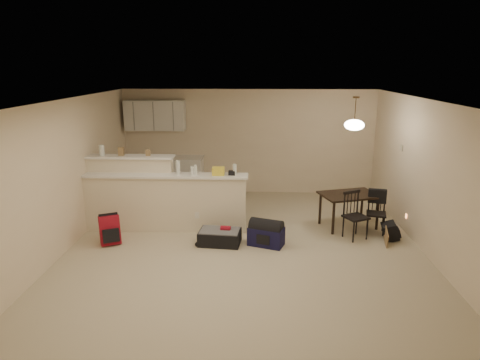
{
  "coord_description": "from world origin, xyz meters",
  "views": [
    {
      "loc": [
        0.19,
        -6.68,
        3.03
      ],
      "look_at": [
        -0.1,
        0.7,
        1.05
      ],
      "focal_mm": 32.0,
      "sensor_mm": 36.0,
      "label": 1
    }
  ],
  "objects_px": {
    "pendant_lamp": "(354,124)",
    "dining_chair_far": "(376,213)",
    "dining_chair_near": "(356,216)",
    "navy_duffel": "(266,236)",
    "red_backpack": "(110,230)",
    "black_daypack": "(390,231)",
    "suitcase": "(220,237)",
    "dining_table": "(349,198)"
  },
  "relations": [
    {
      "from": "navy_duffel",
      "to": "black_daypack",
      "type": "xyz_separation_m",
      "value": [
        2.24,
        0.36,
        -0.02
      ]
    },
    {
      "from": "dining_table",
      "to": "suitcase",
      "type": "xyz_separation_m",
      "value": [
        -2.41,
        -0.92,
        -0.46
      ]
    },
    {
      "from": "pendant_lamp",
      "to": "red_backpack",
      "type": "xyz_separation_m",
      "value": [
        -4.33,
        -0.99,
        -1.74
      ]
    },
    {
      "from": "dining_table",
      "to": "suitcase",
      "type": "height_order",
      "value": "dining_table"
    },
    {
      "from": "pendant_lamp",
      "to": "dining_chair_near",
      "type": "height_order",
      "value": "pendant_lamp"
    },
    {
      "from": "dining_chair_near",
      "to": "suitcase",
      "type": "bearing_deg",
      "value": 160.53
    },
    {
      "from": "pendant_lamp",
      "to": "navy_duffel",
      "type": "xyz_separation_m",
      "value": [
        -1.6,
        -0.95,
        -1.83
      ]
    },
    {
      "from": "suitcase",
      "to": "black_daypack",
      "type": "bearing_deg",
      "value": 12.15
    },
    {
      "from": "dining_table",
      "to": "pendant_lamp",
      "type": "relative_size",
      "value": 1.97
    },
    {
      "from": "black_daypack",
      "to": "dining_chair_near",
      "type": "bearing_deg",
      "value": 95.88
    },
    {
      "from": "dining_chair_near",
      "to": "dining_chair_far",
      "type": "relative_size",
      "value": 1.09
    },
    {
      "from": "dining_table",
      "to": "navy_duffel",
      "type": "bearing_deg",
      "value": -166.46
    },
    {
      "from": "dining_table",
      "to": "black_daypack",
      "type": "distance_m",
      "value": 0.97
    },
    {
      "from": "suitcase",
      "to": "dining_table",
      "type": "bearing_deg",
      "value": 26.86
    },
    {
      "from": "dining_chair_near",
      "to": "dining_table",
      "type": "bearing_deg",
      "value": 63.4
    },
    {
      "from": "red_backpack",
      "to": "dining_chair_near",
      "type": "bearing_deg",
      "value": -20.41
    },
    {
      "from": "dining_chair_far",
      "to": "black_daypack",
      "type": "relative_size",
      "value": 2.38
    },
    {
      "from": "dining_chair_near",
      "to": "navy_duffel",
      "type": "distance_m",
      "value": 1.67
    },
    {
      "from": "suitcase",
      "to": "red_backpack",
      "type": "bearing_deg",
      "value": -172.11
    },
    {
      "from": "red_backpack",
      "to": "pendant_lamp",
      "type": "bearing_deg",
      "value": -12.95
    },
    {
      "from": "dining_chair_far",
      "to": "suitcase",
      "type": "relative_size",
      "value": 1.11
    },
    {
      "from": "navy_duffel",
      "to": "black_daypack",
      "type": "height_order",
      "value": "navy_duffel"
    },
    {
      "from": "dining_chair_far",
      "to": "red_backpack",
      "type": "relative_size",
      "value": 1.56
    },
    {
      "from": "dining_table",
      "to": "suitcase",
      "type": "distance_m",
      "value": 2.62
    },
    {
      "from": "dining_chair_near",
      "to": "red_backpack",
      "type": "relative_size",
      "value": 1.7
    },
    {
      "from": "navy_duffel",
      "to": "black_daypack",
      "type": "relative_size",
      "value": 1.79
    },
    {
      "from": "dining_chair_near",
      "to": "suitcase",
      "type": "xyz_separation_m",
      "value": [
        -2.42,
        -0.35,
        -0.31
      ]
    },
    {
      "from": "black_daypack",
      "to": "navy_duffel",
      "type": "bearing_deg",
      "value": 105.99
    },
    {
      "from": "dining_chair_near",
      "to": "navy_duffel",
      "type": "bearing_deg",
      "value": 165.38
    },
    {
      "from": "pendant_lamp",
      "to": "dining_chair_far",
      "type": "bearing_deg",
      "value": -33.38
    },
    {
      "from": "red_backpack",
      "to": "black_daypack",
      "type": "relative_size",
      "value": 1.53
    },
    {
      "from": "dining_table",
      "to": "dining_chair_near",
      "type": "relative_size",
      "value": 1.42
    },
    {
      "from": "dining_chair_near",
      "to": "red_backpack",
      "type": "bearing_deg",
      "value": 157.84
    },
    {
      "from": "red_backpack",
      "to": "suitcase",
      "type": "bearing_deg",
      "value": -23.83
    },
    {
      "from": "dining_table",
      "to": "suitcase",
      "type": "relative_size",
      "value": 1.71
    },
    {
      "from": "suitcase",
      "to": "pendant_lamp",
      "type": "bearing_deg",
      "value": 26.86
    },
    {
      "from": "red_backpack",
      "to": "navy_duffel",
      "type": "bearing_deg",
      "value": -24.96
    },
    {
      "from": "red_backpack",
      "to": "dining_table",
      "type": "bearing_deg",
      "value": -12.95
    },
    {
      "from": "dining_table",
      "to": "red_backpack",
      "type": "bearing_deg",
      "value": 175.74
    },
    {
      "from": "dining_chair_far",
      "to": "navy_duffel",
      "type": "height_order",
      "value": "dining_chair_far"
    },
    {
      "from": "red_backpack",
      "to": "navy_duffel",
      "type": "distance_m",
      "value": 2.73
    },
    {
      "from": "suitcase",
      "to": "black_daypack",
      "type": "xyz_separation_m",
      "value": [
        3.05,
        0.33,
        0.03
      ]
    }
  ]
}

